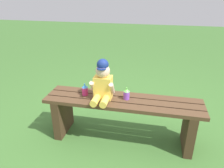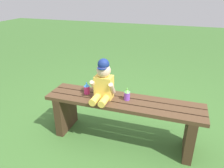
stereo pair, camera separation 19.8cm
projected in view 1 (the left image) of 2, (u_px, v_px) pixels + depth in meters
ground_plane at (122, 138)px, 2.27m from camera, size 16.00×16.00×0.00m
park_bench at (122, 113)px, 2.14m from camera, size 1.55×0.35×0.47m
child_figure at (103, 82)px, 2.02m from camera, size 0.23×0.27×0.40m
sippy_cup_left at (85, 90)px, 2.15m from camera, size 0.06×0.06×0.12m
sippy_cup_right at (126, 94)px, 2.07m from camera, size 0.06×0.06×0.12m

